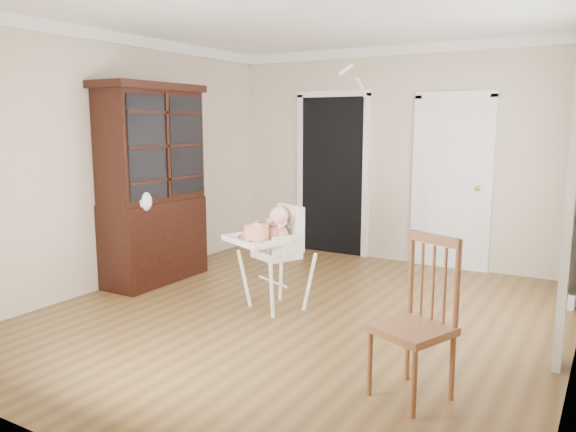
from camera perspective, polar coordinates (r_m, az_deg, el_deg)
The scene contains 14 objects.
floor at distance 5.26m, azimuth 1.20°, elevation -10.11°, with size 5.00×5.00×0.00m, color brown.
ceiling at distance 5.05m, azimuth 1.31°, elevation 20.16°, with size 5.00×5.00×0.00m, color white.
wall_back at distance 7.25m, azimuth 11.04°, elevation 6.02°, with size 4.50×4.50×0.00m, color #C0B196.
wall_left at distance 6.38m, azimuth -16.72°, elevation 5.35°, with size 5.00×5.00×0.00m, color #C0B196.
crown_molding at distance 5.04m, azimuth 1.31°, elevation 19.49°, with size 4.50×5.00×0.12m, color white, non-canonical shape.
doorway at distance 7.61m, azimuth 4.52°, elevation 4.49°, with size 1.06×0.05×2.22m.
closet_door at distance 7.05m, azimuth 16.26°, elevation 3.07°, with size 0.96×0.09×2.13m.
high_chair at distance 5.30m, azimuth -1.23°, elevation -2.95°, with size 0.80×0.88×1.01m.
baby at distance 5.29m, azimuth -1.00°, elevation -1.44°, with size 0.27×0.28×0.43m.
cake at distance 5.15m, azimuth -3.24°, elevation -1.67°, with size 0.30×0.30×0.14m.
sippy_cup at distance 5.39m, azimuth -3.15°, elevation -1.15°, with size 0.07×0.07×0.17m.
china_cabinet at distance 6.37m, azimuth -13.58°, elevation 3.15°, with size 0.58×1.29×2.18m.
dining_chair at distance 3.74m, azimuth 12.83°, elevation -10.62°, with size 0.56×0.56×1.05m.
streamer at distance 5.57m, azimuth 5.93°, elevation 14.59°, with size 0.03×0.50×0.02m, color pink, non-canonical shape.
Camera 1 is at (2.43, -4.32, 1.76)m, focal length 35.00 mm.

